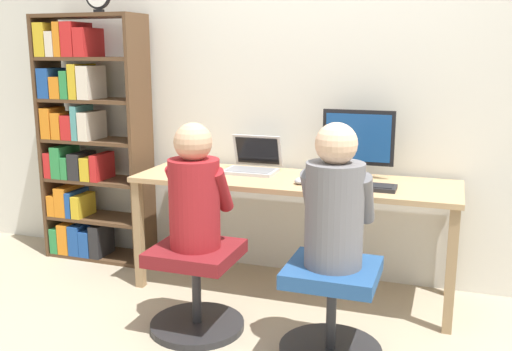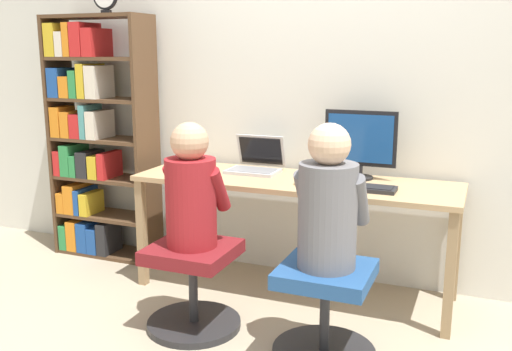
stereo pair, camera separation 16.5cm
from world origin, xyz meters
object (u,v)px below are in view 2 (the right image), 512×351
(laptop, at_px, (256,164))
(office_chair_right, at_px, (193,283))
(person_at_laptop, at_px, (191,191))
(bookshelf, at_px, (91,139))
(office_chair_left, at_px, (325,308))
(desktop_monitor, at_px, (360,143))
(person_at_monitor, at_px, (328,204))
(keyboard, at_px, (354,187))

(laptop, distance_m, office_chair_right, 0.91)
(person_at_laptop, distance_m, bookshelf, 1.42)
(office_chair_right, bearing_deg, office_chair_left, -2.07)
(desktop_monitor, xyz_separation_m, office_chair_left, (0.03, -0.82, -0.66))
(laptop, bearing_deg, office_chair_right, -93.48)
(desktop_monitor, distance_m, bookshelf, 1.89)
(laptop, distance_m, office_chair_left, 1.15)
(laptop, distance_m, bookshelf, 1.25)
(office_chair_left, xyz_separation_m, person_at_monitor, (0.00, 0.00, 0.51))
(desktop_monitor, bearing_deg, office_chair_right, -130.69)
(laptop, distance_m, person_at_laptop, 0.75)
(office_chair_left, bearing_deg, keyboard, 90.43)
(keyboard, xyz_separation_m, bookshelf, (-1.91, 0.22, 0.12))
(desktop_monitor, distance_m, laptop, 0.66)
(desktop_monitor, xyz_separation_m, keyboard, (0.03, -0.27, -0.20))
(office_chair_right, height_order, person_at_monitor, person_at_monitor)
(laptop, relative_size, office_chair_left, 0.63)
(person_at_laptop, bearing_deg, bookshelf, 147.95)
(laptop, xyz_separation_m, office_chair_left, (0.67, -0.78, -0.50))
(desktop_monitor, bearing_deg, person_at_monitor, -87.63)
(office_chair_left, relative_size, bookshelf, 0.30)
(keyboard, relative_size, person_at_monitor, 0.68)
(keyboard, relative_size, office_chair_right, 0.92)
(office_chair_left, relative_size, person_at_laptop, 0.78)
(desktop_monitor, height_order, laptop, desktop_monitor)
(office_chair_left, xyz_separation_m, office_chair_right, (-0.72, 0.03, 0.00))
(office_chair_right, distance_m, person_at_laptop, 0.50)
(bookshelf, bearing_deg, person_at_laptop, -32.05)
(office_chair_left, height_order, person_at_laptop, person_at_laptop)
(bookshelf, bearing_deg, keyboard, -6.67)
(bookshelf, bearing_deg, desktop_monitor, 1.33)
(keyboard, distance_m, office_chair_left, 0.73)
(person_at_laptop, xyz_separation_m, bookshelf, (-1.20, 0.75, 0.10))
(desktop_monitor, relative_size, keyboard, 0.92)
(desktop_monitor, height_order, person_at_monitor, person_at_monitor)
(person_at_laptop, bearing_deg, laptop, 86.50)
(bookshelf, bearing_deg, office_chair_left, -22.14)
(desktop_monitor, xyz_separation_m, laptop, (-0.64, -0.04, -0.16))
(keyboard, height_order, office_chair_left, keyboard)
(desktop_monitor, bearing_deg, laptop, -176.00)
(bookshelf, bearing_deg, person_at_monitor, -22.02)
(keyboard, height_order, person_at_laptop, person_at_laptop)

